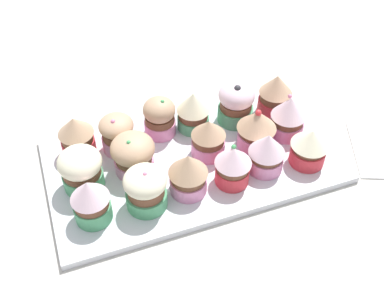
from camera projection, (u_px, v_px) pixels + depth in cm
name	position (u px, v px, depth cm)	size (l,w,h in cm)	color
ground_plane	(192.00, 168.00, 78.53)	(180.00, 180.00, 3.00)	beige
baking_tray	(192.00, 160.00, 77.05)	(46.20, 25.88, 1.20)	silver
cupcake_0	(91.00, 200.00, 65.48)	(5.51, 5.51, 7.56)	#4C9E6B
cupcake_1	(146.00, 188.00, 67.36)	(6.29, 6.29, 7.21)	#4C9E6B
cupcake_2	(188.00, 173.00, 69.15)	(5.92, 5.92, 7.32)	pink
cupcake_3	(233.00, 165.00, 70.53)	(5.58, 5.58, 7.21)	#D1333D
cupcake_4	(267.00, 152.00, 72.49)	(5.70, 5.70, 7.05)	pink
cupcake_5	(309.00, 146.00, 73.58)	(5.98, 5.98, 6.62)	#D1333D
cupcake_6	(82.00, 170.00, 69.61)	(6.57, 6.57, 7.19)	#4C9E6B
cupcake_7	(133.00, 154.00, 72.30)	(6.83, 6.83, 7.01)	pink
cupcake_8	(208.00, 137.00, 74.98)	(5.52, 5.52, 6.94)	pink
cupcake_9	(257.00, 128.00, 76.15)	(6.42, 6.42, 7.42)	pink
cupcake_10	(288.00, 116.00, 78.04)	(5.76, 5.76, 7.91)	pink
cupcake_11	(77.00, 136.00, 74.75)	(5.68, 5.68, 7.37)	#D1333D
cupcake_12	(117.00, 133.00, 75.62)	(5.56, 5.56, 6.95)	pink
cupcake_13	(160.00, 117.00, 78.34)	(5.37, 5.37, 7.28)	pink
cupcake_14	(193.00, 110.00, 79.16)	(5.55, 5.55, 7.31)	#4C9E6B
cupcake_15	(236.00, 103.00, 80.46)	(6.16, 6.16, 7.96)	#4C9E6B
cupcake_16	(275.00, 94.00, 82.15)	(5.75, 5.75, 7.62)	#D1333D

